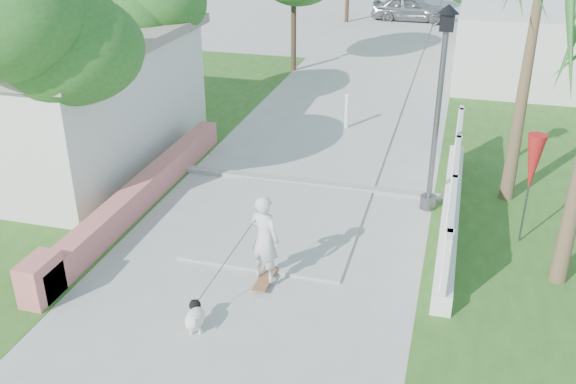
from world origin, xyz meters
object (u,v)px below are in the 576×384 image
(patio_umbrella, at_px, (533,165))
(street_lamp, at_px, (439,104))
(bollard, at_px, (347,111))
(skateboarder, at_px, (243,253))
(parked_car, at_px, (411,8))
(dog, at_px, (195,316))

(patio_umbrella, bearing_deg, street_lamp, 152.24)
(bollard, relative_size, patio_umbrella, 0.47)
(skateboarder, relative_size, parked_car, 0.46)
(street_lamp, xyz_separation_m, parked_car, (-2.52, 21.49, -1.75))
(dog, bearing_deg, parked_car, 67.04)
(skateboarder, height_order, dog, skateboarder)
(street_lamp, distance_m, dog, 6.67)
(bollard, distance_m, parked_car, 16.99)
(street_lamp, relative_size, dog, 7.14)
(street_lamp, bearing_deg, dog, -121.77)
(street_lamp, height_order, parked_car, street_lamp)
(street_lamp, distance_m, bollard, 5.56)
(dog, bearing_deg, skateboarder, 48.72)
(street_lamp, relative_size, skateboarder, 2.44)
(patio_umbrella, relative_size, dog, 3.70)
(dog, xyz_separation_m, parked_car, (0.80, 26.85, 0.43))
(skateboarder, bearing_deg, dog, 91.58)
(bollard, xyz_separation_m, patio_umbrella, (4.60, -5.50, 1.10))
(patio_umbrella, xyz_separation_m, parked_car, (-4.42, 22.49, -1.01))
(street_lamp, height_order, patio_umbrella, street_lamp)
(skateboarder, relative_size, dog, 2.92)
(skateboarder, bearing_deg, bollard, -69.61)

